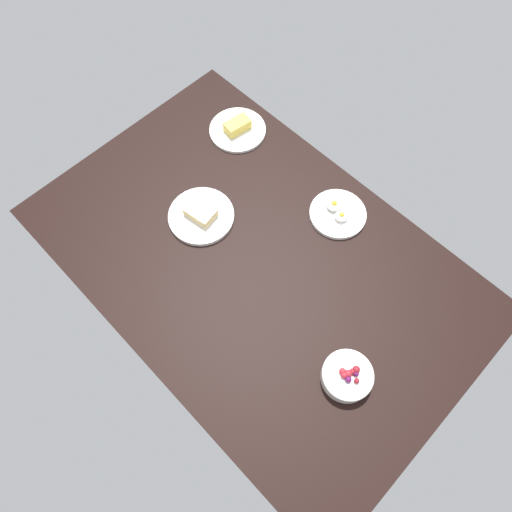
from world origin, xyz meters
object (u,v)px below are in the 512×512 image
Objects in this scene: plate_sandwich at (201,215)px; plate_eggs at (338,213)px; bowl_berries at (347,376)px; plate_cheese at (238,129)px.

plate_eggs is at bearing 46.33° from plate_sandwich.
plate_cheese is (-83.86, 39.19, -1.54)cm from bowl_berries.
bowl_berries reaches higher than plate_sandwich.
plate_sandwich is at bearing -133.67° from plate_eggs.
plate_sandwich is at bearing -62.21° from plate_cheese.
plate_sandwich is 1.51× the size of bowl_berries.
bowl_berries is 52.44cm from plate_eggs.
plate_cheese is 47.90cm from plate_eggs.
plate_eggs is at bearing 133.34° from bowl_berries.
bowl_berries reaches higher than plate_eggs.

